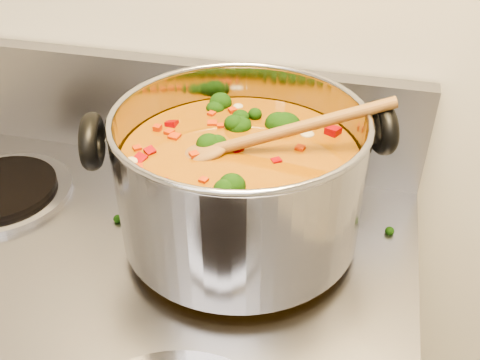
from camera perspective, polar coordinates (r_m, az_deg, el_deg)
name	(u,v)px	position (r m, az deg, el deg)	size (l,w,h in m)	color
stockpot	(240,179)	(0.64, -0.03, 0.14)	(0.36, 0.30, 0.18)	#9C9CA3
wooden_spoon	(250,141)	(0.61, 1.06, 4.21)	(0.25, 0.10, 0.08)	brown
cooktop_crumbs	(221,189)	(0.77, -2.01, -0.97)	(0.36, 0.39, 0.01)	black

